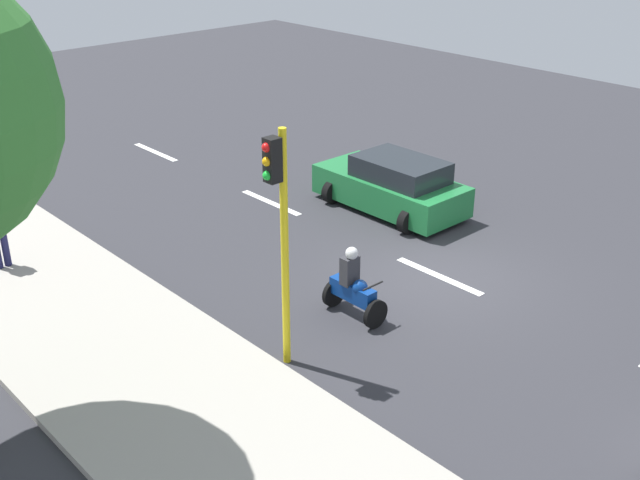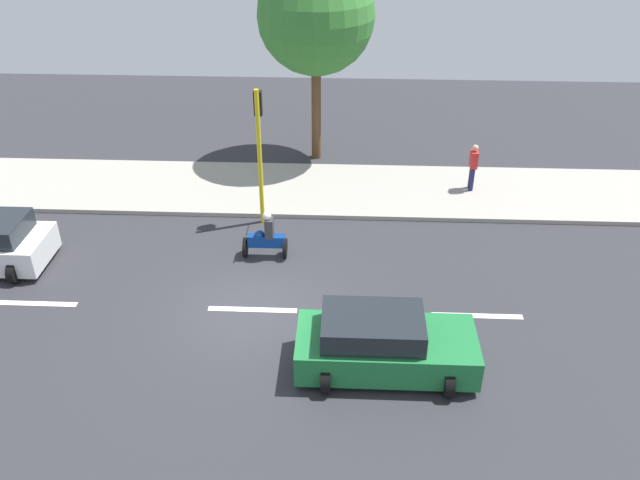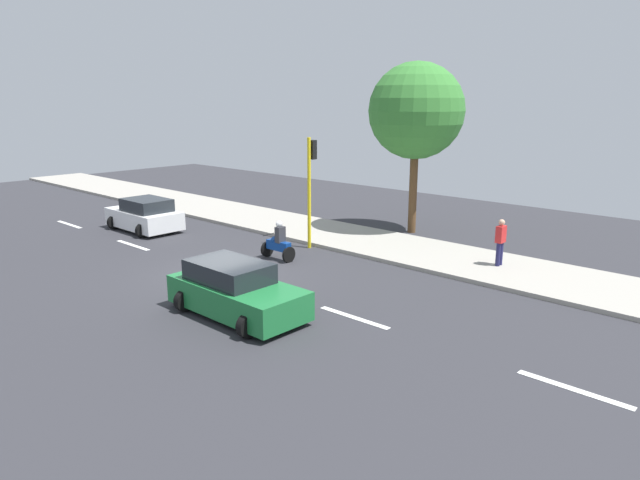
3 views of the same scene
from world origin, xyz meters
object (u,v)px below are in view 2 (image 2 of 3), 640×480
at_px(motorcycle, 266,238).
at_px(pedestrian_near_signal, 473,166).
at_px(street_tree_center, 316,16).
at_px(traffic_light_corner, 259,138).
at_px(car_green, 383,344).

distance_m(motorcycle, pedestrian_near_signal, 8.13).
bearing_deg(street_tree_center, motorcycle, 171.09).
xyz_separation_m(pedestrian_near_signal, street_tree_center, (2.82, 5.62, 4.38)).
xyz_separation_m(motorcycle, traffic_light_corner, (2.18, 0.36, 2.29)).
height_order(car_green, street_tree_center, street_tree_center).
bearing_deg(street_tree_center, car_green, -169.83).
bearing_deg(car_green, street_tree_center, 10.17).
distance_m(pedestrian_near_signal, street_tree_center, 7.66).
bearing_deg(motorcycle, pedestrian_near_signal, -56.44).
bearing_deg(car_green, motorcycle, 34.86).
relative_size(pedestrian_near_signal, traffic_light_corner, 0.38).
distance_m(motorcycle, traffic_light_corner, 3.18).
bearing_deg(traffic_light_corner, motorcycle, -170.59).
height_order(motorcycle, street_tree_center, street_tree_center).
height_order(pedestrian_near_signal, traffic_light_corner, traffic_light_corner).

